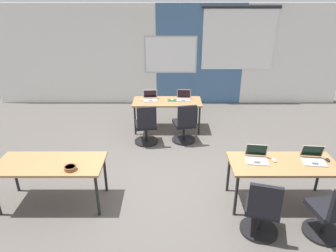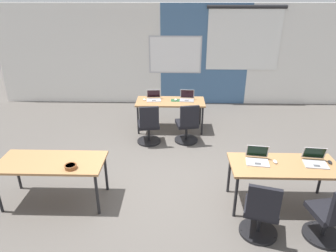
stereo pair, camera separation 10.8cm
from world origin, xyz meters
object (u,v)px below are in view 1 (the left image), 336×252
at_px(chair_far_right, 186,126).
at_px(mouse_far_left, 142,100).
at_px(mouse_near_right_end, 329,160).
at_px(mouse_near_right_inner, 276,160).
at_px(mouse_far_right, 174,100).
at_px(chair_near_right_inner, 263,213).
at_px(laptop_near_right_inner, 258,157).
at_px(snack_bowl, 72,168).
at_px(chair_near_right_end, 332,216).
at_px(laptop_far_left, 152,98).
at_px(chair_far_left, 148,128).
at_px(laptop_near_right_end, 315,159).
at_px(laptop_far_right, 185,98).
at_px(desk_far_center, 168,103).
at_px(desk_near_right, 284,167).
at_px(desk_near_left, 52,166).

height_order(chair_far_right, mouse_far_left, chair_far_right).
xyz_separation_m(mouse_near_right_end, mouse_near_right_inner, (-0.81, -0.01, 0.00)).
height_order(mouse_far_right, chair_near_right_inner, chair_near_right_inner).
distance_m(mouse_far_right, chair_near_right_inner, 3.74).
bearing_deg(laptop_near_right_inner, snack_bowl, -166.60).
distance_m(chair_near_right_end, laptop_far_left, 4.45).
xyz_separation_m(chair_near_right_end, chair_far_left, (-2.61, 2.78, 0.00)).
relative_size(mouse_near_right_inner, snack_bowl, 0.59).
xyz_separation_m(mouse_far_left, mouse_near_right_inner, (2.24, -2.79, 0.00)).
distance_m(laptop_near_right_end, laptop_near_right_inner, 0.85).
distance_m(laptop_near_right_end, laptop_far_right, 3.36).
bearing_deg(laptop_far_right, mouse_near_right_inner, -61.19).
bearing_deg(mouse_near_right_end, laptop_far_right, 125.97).
height_order(desk_far_center, laptop_near_right_end, laptop_near_right_end).
bearing_deg(laptop_near_right_inner, desk_near_right, -4.40).
bearing_deg(mouse_near_right_inner, laptop_near_right_inner, 173.22).
relative_size(chair_far_left, snack_bowl, 5.18).
height_order(chair_near_right_inner, snack_bowl, chair_near_right_inner).
height_order(mouse_near_right_end, mouse_near_right_inner, same).
bearing_deg(mouse_near_right_inner, mouse_far_left, 128.76).
bearing_deg(laptop_near_right_inner, mouse_near_right_inner, 0.83).
relative_size(desk_near_right, mouse_near_right_inner, 15.29).
height_order(laptop_near_right_end, chair_far_right, laptop_near_right_end).
bearing_deg(desk_near_right, snack_bowl, -176.43).
relative_size(desk_near_right, laptop_near_right_inner, 4.37).
relative_size(mouse_far_right, mouse_near_right_inner, 1.02).
bearing_deg(desk_near_right, laptop_near_right_inner, 167.99).
distance_m(chair_far_right, mouse_near_right_inner, 2.42).
distance_m(desk_near_left, mouse_near_right_inner, 3.37).
bearing_deg(mouse_far_right, desk_near_left, -123.40).
bearing_deg(laptop_near_right_end, laptop_near_right_inner, -175.55).
relative_size(chair_near_right_end, mouse_far_left, 8.17).
height_order(mouse_far_right, mouse_near_right_inner, mouse_far_right).
bearing_deg(mouse_near_right_end, chair_near_right_end, -108.90).
height_order(chair_far_left, chair_near_right_inner, same).
distance_m(desk_near_right, chair_near_right_inner, 0.90).
distance_m(desk_near_left, mouse_far_left, 3.06).
distance_m(laptop_far_right, chair_far_right, 0.87).
distance_m(laptop_far_left, mouse_far_left, 0.22).
distance_m(desk_near_left, mouse_far_right, 3.40).
distance_m(laptop_far_right, snack_bowl, 3.54).
height_order(desk_near_left, snack_bowl, snack_bowl).
distance_m(mouse_far_right, chair_far_left, 1.06).
height_order(desk_near_left, mouse_near_right_end, mouse_near_right_end).
relative_size(mouse_far_left, laptop_near_right_inner, 0.31).
bearing_deg(laptop_near_right_end, mouse_far_left, 142.00).
relative_size(laptop_far_right, snack_bowl, 1.99).
xyz_separation_m(chair_near_right_end, mouse_near_right_inner, (-0.53, 0.80, 0.36)).
height_order(laptop_near_right_end, chair_near_right_end, laptop_near_right_end).
xyz_separation_m(laptop_far_right, laptop_far_left, (-0.79, -0.01, -0.00)).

